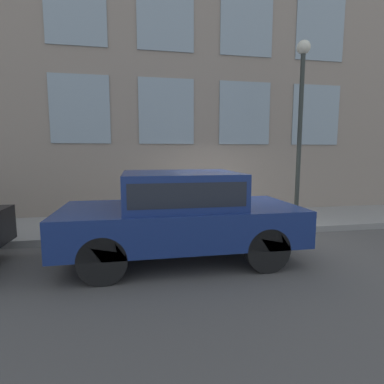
{
  "coord_description": "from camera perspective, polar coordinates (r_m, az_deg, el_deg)",
  "views": [
    {
      "loc": [
        -6.9,
        2.24,
        2.06
      ],
      "look_at": [
        0.55,
        0.84,
        1.08
      ],
      "focal_mm": 28.0,
      "sensor_mm": 36.0,
      "label": 1
    }
  ],
  "objects": [
    {
      "name": "person",
      "position": [
        7.73,
        -2.72,
        -0.98
      ],
      "size": [
        0.31,
        0.21,
        1.29
      ],
      "rotation": [
        0.0,
        0.0,
        -0.05
      ],
      "color": "#232328",
      "rests_on": "sidewalk"
    },
    {
      "name": "parked_car_navy_near",
      "position": [
        5.76,
        -2.16,
        -3.69
      ],
      "size": [
        2.02,
        4.45,
        1.71
      ],
      "color": "black",
      "rests_on": "ground_plane"
    },
    {
      "name": "building_facade",
      "position": [
        10.5,
        2.65,
        27.39
      ],
      "size": [
        0.33,
        40.0,
        11.3
      ],
      "color": "gray",
      "rests_on": "ground_plane"
    },
    {
      "name": "fire_hydrant",
      "position": [
        7.68,
        2.74,
        -3.6
      ],
      "size": [
        0.33,
        0.44,
        0.84
      ],
      "color": "red",
      "rests_on": "sidewalk"
    },
    {
      "name": "ground_plane",
      "position": [
        7.54,
        7.17,
        -8.51
      ],
      "size": [
        80.0,
        80.0,
        0.0
      ],
      "primitive_type": "plane",
      "color": "#514F4C"
    },
    {
      "name": "sidewalk",
      "position": [
        8.71,
        4.6,
        -5.75
      ],
      "size": [
        2.56,
        60.0,
        0.16
      ],
      "color": "gray",
      "rests_on": "ground_plane"
    },
    {
      "name": "street_lamp",
      "position": [
        8.91,
        20.0,
        14.43
      ],
      "size": [
        0.36,
        0.36,
        4.86
      ],
      "color": "#2D332D",
      "rests_on": "sidewalk"
    }
  ]
}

